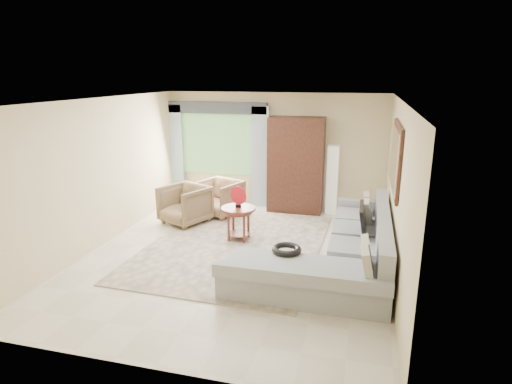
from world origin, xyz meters
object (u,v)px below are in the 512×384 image
(armchair_right, at_px, (219,198))
(armoire, at_px, (296,165))
(armchair_left, at_px, (185,205))
(potted_plant, at_px, (183,191))
(sectional_sofa, at_px, (343,255))
(tv_screen, at_px, (363,220))
(floor_lamp, at_px, (332,180))
(coffee_table, at_px, (239,223))

(armchair_right, bearing_deg, armoire, 45.51)
(armchair_left, height_order, potted_plant, armchair_left)
(sectional_sofa, distance_m, armchair_left, 3.63)
(sectional_sofa, height_order, tv_screen, tv_screen)
(tv_screen, bearing_deg, floor_lamp, 105.77)
(coffee_table, relative_size, armchair_left, 0.73)
(tv_screen, bearing_deg, coffee_table, 169.84)
(tv_screen, bearing_deg, potted_plant, 149.97)
(armchair_right, distance_m, armoire, 1.83)
(coffee_table, bearing_deg, tv_screen, -10.16)
(sectional_sofa, height_order, armchair_left, sectional_sofa)
(potted_plant, xyz_separation_m, armoire, (2.74, -0.03, 0.78))
(armchair_left, distance_m, potted_plant, 1.58)
(tv_screen, distance_m, armoire, 2.87)
(sectional_sofa, distance_m, floor_lamp, 3.03)
(coffee_table, bearing_deg, armchair_left, 154.84)
(floor_lamp, bearing_deg, tv_screen, -74.23)
(sectional_sofa, height_order, floor_lamp, floor_lamp)
(tv_screen, height_order, armchair_left, tv_screen)
(sectional_sofa, bearing_deg, tv_screen, 60.87)
(coffee_table, bearing_deg, floor_lamp, 53.78)
(sectional_sofa, xyz_separation_m, armoire, (-1.23, 2.90, 0.77))
(tv_screen, relative_size, potted_plant, 1.37)
(sectional_sofa, bearing_deg, floor_lamp, 98.33)
(potted_plant, relative_size, armoire, 0.26)
(coffee_table, height_order, armchair_right, armchair_right)
(coffee_table, bearing_deg, armoire, 70.30)
(coffee_table, relative_size, armoire, 0.30)
(coffee_table, xyz_separation_m, armoire, (0.72, 2.02, 0.72))
(tv_screen, distance_m, floor_lamp, 2.58)
(sectional_sofa, distance_m, coffee_table, 2.14)
(sectional_sofa, distance_m, potted_plant, 4.93)
(potted_plant, bearing_deg, coffee_table, -45.52)
(tv_screen, distance_m, armchair_left, 3.72)
(potted_plant, height_order, armoire, armoire)
(sectional_sofa, distance_m, armchair_right, 3.55)
(potted_plant, distance_m, floor_lamp, 3.57)
(coffee_table, distance_m, armoire, 2.26)
(armchair_right, relative_size, armoire, 0.40)
(tv_screen, xyz_separation_m, armoire, (-1.50, 2.42, 0.33))
(sectional_sofa, bearing_deg, coffee_table, 155.85)
(armchair_right, xyz_separation_m, potted_plant, (-1.18, 0.74, -0.12))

